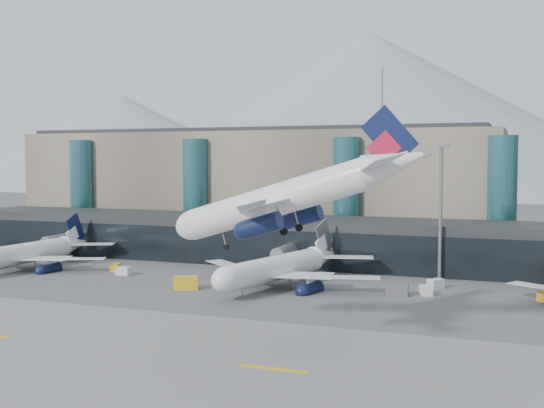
{
  "coord_description": "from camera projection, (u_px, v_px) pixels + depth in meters",
  "views": [
    {
      "loc": [
        45.64,
        -82.87,
        22.73
      ],
      "look_at": [
        2.07,
        32.0,
        14.69
      ],
      "focal_mm": 45.0,
      "sensor_mm": 36.0,
      "label": 1
    }
  ],
  "objects": [
    {
      "name": "ground",
      "position": [
        177.0,
        323.0,
        94.95
      ],
      "size": [
        900.0,
        900.0,
        0.0
      ],
      "primitive_type": "plane",
      "color": "#515154",
      "rests_on": "ground"
    },
    {
      "name": "runway_strip",
      "position": [
        116.0,
        351.0,
        80.96
      ],
      "size": [
        400.0,
        40.0,
        0.04
      ],
      "primitive_type": "cube",
      "color": "slate",
      "rests_on": "ground"
    },
    {
      "name": "runway_markings",
      "position": [
        116.0,
        350.0,
        80.95
      ],
      "size": [
        128.0,
        1.0,
        0.02
      ],
      "color": "gold",
      "rests_on": "ground"
    },
    {
      "name": "concourse",
      "position": [
        305.0,
        241.0,
        148.5
      ],
      "size": [
        170.0,
        27.0,
        10.0
      ],
      "color": "black",
      "rests_on": "ground"
    },
    {
      "name": "terminal_main",
      "position": [
        255.0,
        186.0,
        186.76
      ],
      "size": [
        130.0,
        30.0,
        31.0
      ],
      "color": "gray",
      "rests_on": "ground"
    },
    {
      "name": "teal_towers",
      "position": [
        268.0,
        195.0,
        168.39
      ],
      "size": [
        116.4,
        19.4,
        46.0
      ],
      "color": "#245F66",
      "rests_on": "ground"
    },
    {
      "name": "mountain_ridge",
      "position": [
        482.0,
        124.0,
        440.86
      ],
      "size": [
        910.0,
        400.0,
        110.0
      ],
      "color": "gray",
      "rests_on": "ground"
    },
    {
      "name": "lightmast_mid",
      "position": [
        441.0,
        204.0,
        128.18
      ],
      "size": [
        3.0,
        1.2,
        25.6
      ],
      "color": "slate",
      "rests_on": "ground"
    },
    {
      "name": "hero_jet",
      "position": [
        299.0,
        188.0,
        79.96
      ],
      "size": [
        33.49,
        34.13,
        11.01
      ],
      "rotation": [
        0.0,
        -0.29,
        -0.07
      ],
      "color": "white",
      "rests_on": "ground"
    },
    {
      "name": "jet_parked_left",
      "position": [
        35.0,
        246.0,
        143.24
      ],
      "size": [
        37.19,
        36.33,
        11.99
      ],
      "rotation": [
        0.0,
        0.0,
        1.52
      ],
      "color": "white",
      "rests_on": "ground"
    },
    {
      "name": "jet_parked_mid",
      "position": [
        286.0,
        259.0,
        123.17
      ],
      "size": [
        38.06,
        39.23,
        12.61
      ],
      "rotation": [
        0.0,
        0.0,
        1.33
      ],
      "color": "white",
      "rests_on": "ground"
    },
    {
      "name": "veh_a",
      "position": [
        124.0,
        271.0,
        134.01
      ],
      "size": [
        2.94,
        1.73,
        1.62
      ],
      "primitive_type": "cube",
      "rotation": [
        0.0,
        0.0,
        -0.04
      ],
      "color": "silver",
      "rests_on": "ground"
    },
    {
      "name": "veh_b",
      "position": [
        116.0,
        267.0,
        138.92
      ],
      "size": [
        2.26,
        3.0,
        1.54
      ],
      "primitive_type": "cube",
      "rotation": [
        0.0,
        0.0,
        1.82
      ],
      "color": "gold",
      "rests_on": "ground"
    },
    {
      "name": "veh_c",
      "position": [
        397.0,
        290.0,
        113.68
      ],
      "size": [
        3.7,
        2.1,
        2.0
      ],
      "primitive_type": "cube",
      "rotation": [
        0.0,
        0.0,
        0.06
      ],
      "color": "#515156",
      "rests_on": "ground"
    },
    {
      "name": "veh_d",
      "position": [
        436.0,
        284.0,
        119.9
      ],
      "size": [
        2.96,
        3.38,
        1.71
      ],
      "primitive_type": "cube",
      "rotation": [
        0.0,
        0.0,
        1.0
      ],
      "color": "silver",
      "rests_on": "ground"
    },
    {
      "name": "veh_g",
      "position": [
        426.0,
        291.0,
        114.01
      ],
      "size": [
        2.67,
        3.17,
        1.6
      ],
      "primitive_type": "cube",
      "rotation": [
        0.0,
        0.0,
        -1.1
      ],
      "color": "silver",
      "rests_on": "ground"
    },
    {
      "name": "veh_h",
      "position": [
        186.0,
        283.0,
        119.15
      ],
      "size": [
        4.74,
        3.75,
        2.32
      ],
      "primitive_type": "cube",
      "rotation": [
        0.0,
        0.0,
        0.43
      ],
      "color": "gold",
      "rests_on": "ground"
    }
  ]
}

